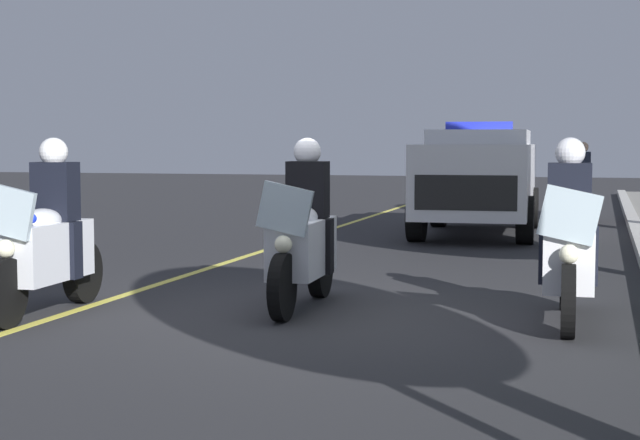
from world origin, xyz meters
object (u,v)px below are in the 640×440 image
(police_motorcycle_trailing, at_px, (568,248))
(cyclist_background, at_px, (582,182))
(police_motorcycle_lead_left, at_px, (46,243))
(police_motorcycle_lead_right, at_px, (303,239))
(police_suv, at_px, (478,176))

(police_motorcycle_trailing, relative_size, cyclist_background, 1.22)
(police_motorcycle_lead_left, xyz_separation_m, police_motorcycle_lead_right, (-1.05, 2.28, 0.00))
(police_motorcycle_lead_right, distance_m, police_suv, 8.61)
(police_motorcycle_lead_left, bearing_deg, police_motorcycle_lead_right, 114.66)
(police_suv, relative_size, cyclist_background, 2.83)
(cyclist_background, bearing_deg, police_motorcycle_lead_right, -11.60)
(police_motorcycle_lead_left, relative_size, police_suv, 0.43)
(police_motorcycle_lead_right, bearing_deg, police_motorcycle_trailing, 87.76)
(police_motorcycle_trailing, xyz_separation_m, cyclist_background, (-12.29, -0.10, 0.14))
(police_motorcycle_trailing, height_order, cyclist_background, police_motorcycle_trailing)
(police_motorcycle_lead_left, bearing_deg, cyclist_background, 160.13)
(police_motorcycle_trailing, xyz_separation_m, police_suv, (-8.68, -1.87, 0.37))
(police_motorcycle_lead_right, height_order, cyclist_background, police_motorcycle_lead_right)
(police_motorcycle_lead_right, bearing_deg, cyclist_background, 168.40)
(police_motorcycle_lead_left, bearing_deg, police_suv, 162.64)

